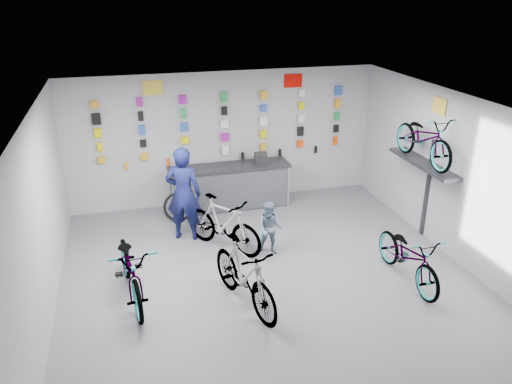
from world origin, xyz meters
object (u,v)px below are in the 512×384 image
object	(u,v)px
counter	(230,187)
bike_right	(409,256)
bike_service	(223,224)
customer	(270,229)
bike_left	(131,268)
clerk	(184,194)
bike_center	(244,275)

from	to	relation	value
counter	bike_right	world-z (taller)	counter
counter	bike_right	xyz separation A→B (m)	(2.26, -3.79, -0.00)
counter	bike_service	bearing A→B (deg)	-106.16
counter	customer	xyz separation A→B (m)	(0.26, -2.28, 0.04)
bike_left	bike_right	world-z (taller)	bike_left
clerk	bike_service	bearing A→B (deg)	154.54
counter	customer	world-z (taller)	customer
clerk	customer	size ratio (longest dim) A/B	1.82
bike_right	customer	size ratio (longest dim) A/B	1.76
counter	bike_service	size ratio (longest dim) A/B	1.51
bike_right	bike_service	size ratio (longest dim) A/B	1.03
bike_right	clerk	bearing A→B (deg)	142.39
counter	bike_left	xyz separation A→B (m)	(-2.29, -3.05, 0.05)
bike_center	bike_right	xyz separation A→B (m)	(2.86, -0.02, -0.08)
bike_right	bike_service	xyz separation A→B (m)	(-2.80, 1.91, 0.06)
customer	clerk	bearing A→B (deg)	166.90
bike_left	bike_center	world-z (taller)	bike_center
bike_center	customer	size ratio (longest dim) A/B	1.79
bike_left	clerk	world-z (taller)	clerk
bike_service	clerk	xyz separation A→B (m)	(-0.63, 0.66, 0.41)
counter	customer	bearing A→B (deg)	-83.40
bike_service	clerk	size ratio (longest dim) A/B	0.94
counter	bike_left	size ratio (longest dim) A/B	1.32
clerk	bike_right	bearing A→B (deg)	164.04
bike_center	clerk	bearing A→B (deg)	86.58
counter	bike_right	size ratio (longest dim) A/B	1.47
bike_center	bike_service	xyz separation A→B (m)	(0.06, 1.89, -0.02)
bike_center	bike_right	distance (m)	2.86
bike_right	clerk	size ratio (longest dim) A/B	0.97
counter	clerk	xyz separation A→B (m)	(-1.18, -1.21, 0.46)
bike_service	bike_right	bearing A→B (deg)	-72.74
bike_center	bike_service	distance (m)	1.89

